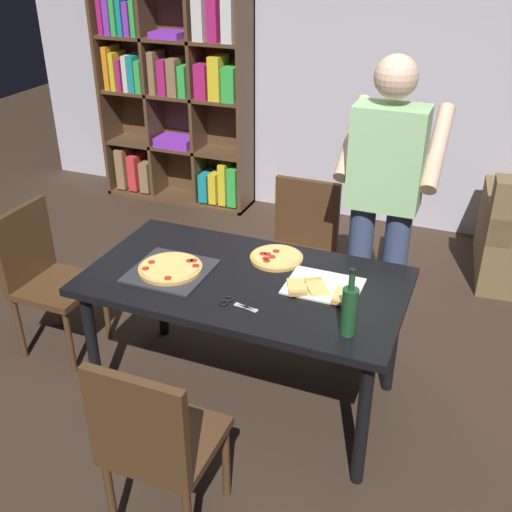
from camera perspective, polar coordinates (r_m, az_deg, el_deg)
ground_plane at (r=3.48m, az=-0.95°, el=-12.78°), size 12.00×12.00×0.00m
back_wall at (r=5.19m, az=10.70°, el=18.04°), size 6.40×0.10×2.80m
dining_table at (r=3.08m, az=-1.05°, el=-3.34°), size 1.58×0.86×0.75m
chair_near_camera at (r=2.54m, az=-9.44°, el=-16.55°), size 0.42×0.42×0.90m
chair_far_side at (r=3.91m, az=4.21°, el=1.24°), size 0.42×0.42×0.90m
chair_left_end at (r=3.78m, az=-19.16°, el=-1.40°), size 0.42×0.42×0.90m
bookshelf at (r=5.64m, az=-7.45°, el=14.83°), size 1.40×0.35×1.95m
person_serving_pizza at (r=3.40m, az=11.83°, el=5.43°), size 0.55×0.54×1.75m
pepperoni_pizza_on_tray at (r=3.12m, az=-7.97°, el=-1.21°), size 0.38×0.38×0.04m
pizza_slices_on_towel at (r=2.95m, az=6.11°, el=-2.98°), size 0.36×0.30×0.03m
wine_bottle at (r=2.61m, az=8.69°, el=-4.98°), size 0.07×0.07×0.32m
kitchen_scissors at (r=2.83m, az=-2.15°, el=-4.41°), size 0.20×0.09×0.01m
second_pizza_plain at (r=3.20m, az=1.91°, el=-0.13°), size 0.28×0.28×0.03m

